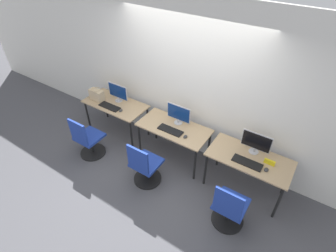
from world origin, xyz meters
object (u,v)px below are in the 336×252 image
office_chair_center (145,167)px  keyboard_right (247,163)px  monitor_right (256,142)px  mouse_left (121,111)px  office_chair_left (88,141)px  keyboard_left (110,107)px  mouse_center (185,137)px  office_chair_right (229,209)px  keyboard_center (170,130)px  mouse_right (266,170)px  handbag (97,95)px  monitor_center (179,114)px  monitor_left (118,92)px

office_chair_center → keyboard_right: bearing=23.9°
office_chair_center → monitor_right: monitor_right is taller
mouse_left → office_chair_center: bearing=-31.6°
mouse_left → office_chair_left: (-0.26, -0.68, -0.38)m
keyboard_left → monitor_right: 2.76m
mouse_center → office_chair_right: size_ratio=0.10×
office_chair_left → keyboard_center: bearing=27.5°
keyboard_left → mouse_right: mouse_right is taller
mouse_left → handbag: handbag is taller
keyboard_left → monitor_right: (2.73, 0.32, 0.18)m
monitor_right → keyboard_right: (0.00, -0.29, -0.18)m
office_chair_left → monitor_center: size_ratio=1.93×
keyboard_left → keyboard_right: same height
mouse_left → monitor_center: monitor_center is taller
keyboard_center → office_chair_right: office_chair_right is taller
mouse_left → keyboard_center: (1.09, 0.03, -0.01)m
keyboard_left → office_chair_left: office_chair_left is taller
mouse_right → office_chair_right: 0.78m
mouse_center → monitor_right: (1.06, 0.29, 0.18)m
mouse_center → keyboard_right: 1.06m
mouse_center → keyboard_center: bearing=177.6°
monitor_center → keyboard_right: (1.37, -0.27, -0.18)m
keyboard_right → handbag: handbag is taller
monitor_left → office_chair_center: (1.29, -0.88, -0.56)m
mouse_right → mouse_center: bearing=-179.6°
keyboard_right → office_chair_right: office_chair_right is taller
office_chair_right → monitor_left: bearing=162.6°
mouse_right → handbag: (-3.39, 0.02, 0.10)m
mouse_right → office_chair_right: bearing=-111.4°
keyboard_left → office_chair_right: (2.77, -0.60, -0.37)m
mouse_left → office_chair_right: bearing=-13.7°
mouse_left → mouse_center: same height
keyboard_center → office_chair_right: 1.58m
monitor_left → mouse_center: bearing=-8.3°
monitor_right → handbag: monitor_right is taller
monitor_left → monitor_center: 1.37m
mouse_right → office_chair_left: bearing=-166.8°
mouse_left → mouse_right: size_ratio=1.00×
keyboard_left → handbag: handbag is taller
mouse_center → monitor_right: monitor_right is taller
office_chair_left → mouse_right: bearing=13.2°
office_chair_center → mouse_right: office_chair_center is taller
monitor_left → keyboard_center: (1.37, -0.23, -0.18)m
keyboard_center → mouse_right: (1.65, -0.00, 0.01)m
mouse_right → office_chair_right: (-0.25, -0.63, -0.38)m
office_chair_left → office_chair_center: (1.28, 0.05, 0.00)m
mouse_center → office_chair_center: office_chair_center is taller
monitor_right → office_chair_right: monitor_right is taller
office_chair_right → handbag: size_ratio=2.92×
monitor_left → mouse_left: 0.42m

